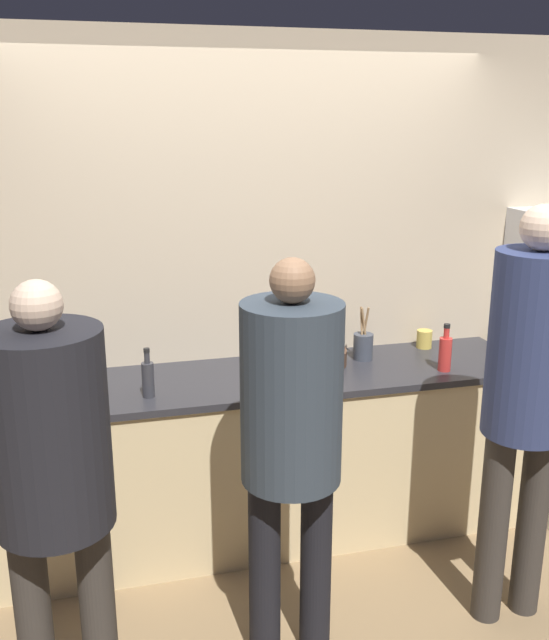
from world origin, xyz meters
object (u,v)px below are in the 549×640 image
Objects in this scene: utensil_crock at (363,345)px; person_right at (527,383)px; fruit_bowl at (315,356)px; bottle_red at (445,352)px; cup_yellow at (424,339)px; person_left at (52,464)px; bottle_dark at (148,378)px; person_center at (291,426)px.

person_right is at bearing -71.83° from utensil_crock.
person_right reaches higher than fruit_bowl.
bottle_red reaches higher than cup_yellow.
fruit_bowl is 1.17× the size of utensil_crock.
person_left is 0.93m from bottle_dark.
utensil_crock is (1.57, 1.10, -0.05)m from person_left.
cup_yellow is at bearing 13.29° from utensil_crock.
person_left is at bearing -156.63° from bottle_red.
fruit_bowl is (0.41, 0.99, -0.08)m from person_center.
fruit_bowl is 0.70m from cup_yellow.
person_right is 18.16× the size of cup_yellow.
person_center is 6.75× the size of bottle_red.
fruit_bowl is 1.42× the size of bottle_dark.
person_center is at bearing 6.37° from person_left.
fruit_bowl reaches higher than cup_yellow.
person_right is 5.45× the size of fruit_bowl.
person_right is at bearing -26.59° from bottle_dark.
utensil_crock is 1.20m from bottle_dark.
person_right reaches higher than utensil_crock.
person_left is 1.69m from fruit_bowl.
cup_yellow is at bearing 45.09° from person_center.
person_center is (0.88, 0.10, -0.00)m from person_left.
fruit_bowl is (1.29, 1.09, -0.09)m from person_left.
bottle_red is (1.91, 0.82, -0.03)m from person_left.
person_right is at bearing -90.96° from bottle_red.
person_center is at bearing -112.44° from fruit_bowl.
bottle_dark is at bearing 179.28° from bottle_red.
fruit_bowl is at bearing 121.45° from person_right.
cup_yellow is (0.41, 0.10, -0.03)m from utensil_crock.
person_left reaches higher than bottle_dark.
person_right is 6.38× the size of utensil_crock.
bottle_red is 1.52m from bottle_dark.
bottle_dark is (-1.17, -0.26, 0.02)m from utensil_crock.
person_right is 1.07m from utensil_crock.
person_center is 0.91× the size of person_right.
bottle_red reaches higher than fruit_bowl.
bottle_dark is (-1.52, 0.02, -0.00)m from bottle_red.
fruit_bowl is at bearing 67.56° from person_center.
person_center is 16.57× the size of cup_yellow.
cup_yellow is (0.07, 0.37, -0.05)m from bottle_red.
bottle_dark reaches higher than cup_yellow.
bottle_dark is 2.34× the size of cup_yellow.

